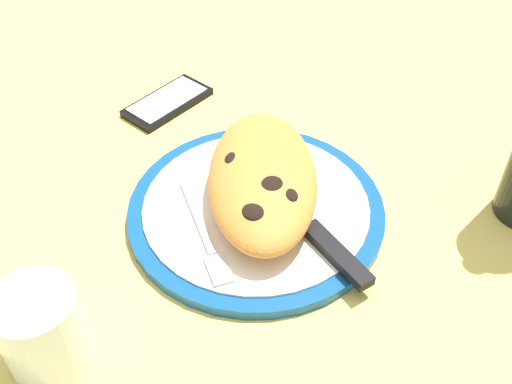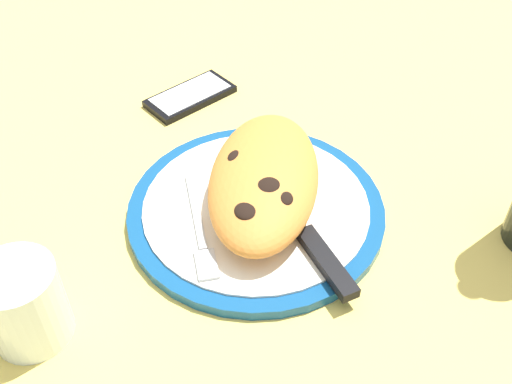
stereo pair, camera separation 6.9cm
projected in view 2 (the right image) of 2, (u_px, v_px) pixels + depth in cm
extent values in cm
cube|color=#EACC60|center=(256.00, 223.00, 73.04)|extent=(150.00, 150.00, 3.00)
cylinder|color=navy|center=(256.00, 210.00, 71.55)|extent=(29.95, 29.95, 1.31)
cylinder|color=white|center=(256.00, 205.00, 71.00)|extent=(26.34, 26.34, 0.30)
ellipsoid|color=orange|center=(264.00, 179.00, 69.82)|extent=(26.13, 18.60, 5.75)
ellipsoid|color=black|center=(284.00, 198.00, 64.75)|extent=(2.62, 2.08, 0.87)
ellipsoid|color=black|center=(236.00, 157.00, 69.45)|extent=(3.12, 2.90, 0.88)
ellipsoid|color=black|center=(247.00, 210.00, 63.46)|extent=(3.33, 3.14, 1.01)
ellipsoid|color=black|center=(268.00, 185.00, 65.62)|extent=(4.31, 4.30, 1.10)
cube|color=silver|center=(196.00, 211.00, 69.80)|extent=(12.17, 1.42, 0.40)
cube|color=silver|center=(207.00, 265.00, 64.08)|extent=(4.09, 2.37, 0.40)
cube|color=silver|center=(276.00, 195.00, 71.73)|extent=(13.30, 5.27, 0.40)
cube|color=black|center=(326.00, 262.00, 63.83)|extent=(10.12, 4.70, 1.20)
cube|color=black|center=(190.00, 96.00, 88.71)|extent=(11.83, 13.95, 1.00)
cube|color=white|center=(190.00, 93.00, 88.31)|extent=(10.26, 12.18, 0.16)
cylinder|color=silver|center=(24.00, 304.00, 57.30)|extent=(7.79, 7.79, 8.80)
cylinder|color=silver|center=(28.00, 313.00, 58.35)|extent=(7.17, 7.17, 5.36)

